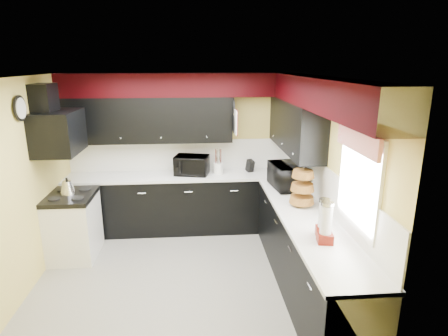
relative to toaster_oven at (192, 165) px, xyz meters
name	(u,v)px	position (x,y,z in m)	size (l,w,h in m)	color
ground	(181,279)	(-0.16, -1.51, -1.09)	(3.60, 3.60, 0.00)	gray
wall_back	(182,151)	(-0.16, 0.29, 0.16)	(3.60, 0.06, 2.50)	#E0C666
wall_right	(326,182)	(1.64, -1.51, 0.16)	(0.06, 3.60, 2.50)	#E0C666
wall_left	(19,190)	(-1.96, -1.51, 0.16)	(0.06, 3.60, 2.50)	#E0C666
ceiling	(174,77)	(-0.16, -1.51, 1.41)	(3.60, 3.60, 0.06)	white
cab_back	(183,203)	(-0.16, -0.01, -0.64)	(3.60, 0.60, 0.90)	black
cab_right	(305,255)	(1.34, -1.81, -0.64)	(0.60, 3.00, 0.90)	black
counter_back	(182,176)	(-0.16, -0.01, -0.17)	(3.62, 0.64, 0.04)	white
counter_right	(308,218)	(1.34, -1.81, -0.17)	(0.64, 3.02, 0.04)	white
splash_back	(182,155)	(-0.16, 0.28, 0.10)	(3.60, 0.02, 0.50)	white
splash_right	(325,187)	(1.63, -1.51, 0.10)	(0.02, 3.60, 0.50)	white
upper_back	(148,120)	(-0.66, 0.11, 0.71)	(2.60, 0.35, 0.70)	black
upper_right	(295,126)	(1.47, -0.61, 0.71)	(0.35, 1.80, 0.70)	black
soffit_back	(179,85)	(-0.16, 0.11, 1.24)	(3.60, 0.36, 0.35)	black
soffit_right	(323,94)	(1.46, -1.69, 1.24)	(0.36, 3.24, 0.35)	black
stove	(74,227)	(-1.66, -0.76, -0.66)	(0.60, 0.75, 0.86)	white
cooktop	(70,196)	(-1.66, -0.76, -0.20)	(0.62, 0.77, 0.06)	black
hood	(59,132)	(-1.71, -0.76, 0.69)	(0.50, 0.78, 0.55)	black
hood_duct	(44,100)	(-1.84, -0.76, 1.11)	(0.24, 0.40, 0.40)	black
window	(359,182)	(1.63, -2.41, 0.46)	(0.03, 0.86, 0.96)	white
valance	(358,141)	(1.57, -2.41, 0.86)	(0.04, 0.88, 0.20)	red
pan_top	(233,107)	(0.66, 0.04, 0.91)	(0.03, 0.22, 0.40)	black
pan_mid	(234,124)	(0.66, -0.09, 0.66)	(0.03, 0.28, 0.46)	black
pan_low	(232,123)	(0.66, 0.17, 0.63)	(0.03, 0.24, 0.42)	black
cut_board	(236,122)	(0.67, -0.21, 0.71)	(0.03, 0.26, 0.35)	white
baskets	(302,187)	(1.36, -1.46, 0.09)	(0.27, 0.27, 0.50)	brown
clock	(20,108)	(-1.93, -1.26, 1.06)	(0.03, 0.30, 0.30)	black
deco_plate	(342,102)	(1.61, -1.86, 1.16)	(0.03, 0.24, 0.24)	white
toaster_oven	(192,165)	(0.00, 0.00, 0.00)	(0.51, 0.43, 0.30)	black
microwave	(288,176)	(1.35, -0.76, 0.02)	(0.61, 0.41, 0.34)	black
utensil_crock	(218,168)	(0.42, 0.00, -0.06)	(0.16, 0.16, 0.17)	white
knife_block	(250,166)	(0.94, 0.06, -0.05)	(0.09, 0.12, 0.20)	black
kettle	(68,187)	(-1.69, -0.72, -0.08)	(0.20, 0.20, 0.18)	silver
dispenser_a	(323,219)	(1.34, -2.31, 0.04)	(0.14, 0.14, 0.37)	#640F04
dispenser_b	(326,224)	(1.31, -2.46, 0.05)	(0.15, 0.15, 0.40)	#6A0700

